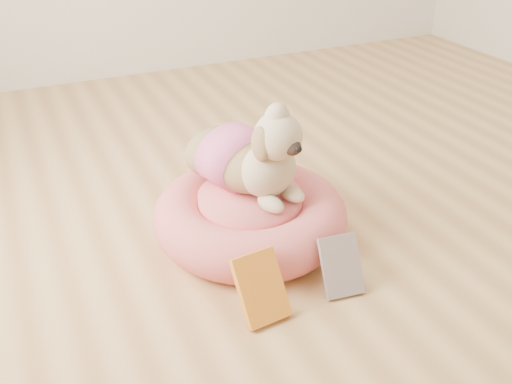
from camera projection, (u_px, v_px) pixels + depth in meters
name	position (u px, v px, depth m)	size (l,w,h in m)	color
floor	(400.00, 242.00, 2.04)	(4.50, 4.50, 0.00)	#B5824B
pet_bed	(250.00, 216.00, 2.04)	(0.69, 0.69, 0.18)	#EF615D
dog	(248.00, 141.00, 1.94)	(0.34, 0.50, 0.36)	brown
book_yellow	(261.00, 288.00, 1.67)	(0.14, 0.03, 0.21)	#F0AB19
book_white	(341.00, 266.00, 1.78)	(0.13, 0.02, 0.19)	white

